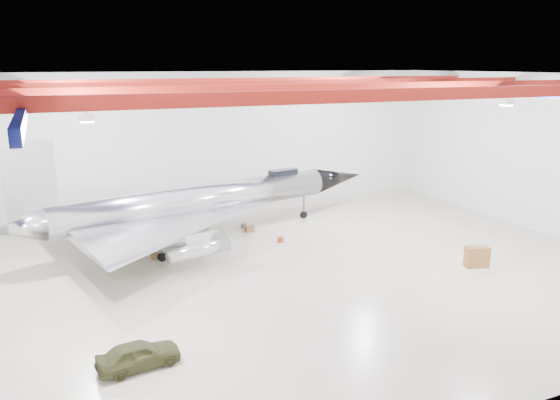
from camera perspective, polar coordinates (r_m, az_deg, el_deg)
name	(u,v)px	position (r m, az deg, el deg)	size (l,w,h in m)	color
floor	(277,272)	(31.43, -0.34, -7.55)	(40.00, 40.00, 0.00)	#B7AB91
wall_back	(202,143)	(43.85, -8.11, 5.95)	(40.00, 40.00, 0.00)	silver
wall_right	(543,155)	(41.82, 25.82, 4.30)	(30.00, 30.00, 0.00)	silver
ceiling	(276,75)	(29.24, -0.37, 12.93)	(40.00, 40.00, 0.00)	#0A0F38
ceiling_structure	(276,88)	(29.26, -0.37, 11.60)	(39.50, 29.50, 1.08)	maroon
jet_aircraft	(199,204)	(36.84, -8.43, -0.41)	(27.33, 18.75, 7.53)	silver
jeep	(139,355)	(22.78, -14.56, -15.37)	(1.31, 3.25, 1.11)	#3A3C1E
desk	(477,257)	(34.03, 19.88, -5.61)	(1.34, 0.67, 1.23)	brown
crate_ply	(155,256)	(34.35, -12.95, -5.72)	(0.46, 0.37, 0.33)	olive
toolbox_red	(199,233)	(38.41, -8.41, -3.42)	(0.41, 0.33, 0.29)	#A72E10
parts_bin	(249,229)	(38.78, -3.21, -3.02)	(0.59, 0.47, 0.41)	olive
crate_small	(88,249)	(36.91, -19.38, -4.84)	(0.37, 0.30, 0.26)	#59595B
tool_chest	(280,240)	(36.47, 0.05, -4.17)	(0.38, 0.38, 0.34)	#A72E10
oil_barrel	(201,252)	(34.38, -8.22, -5.42)	(0.56, 0.45, 0.39)	olive
spares_box	(244,226)	(39.62, -3.83, -2.69)	(0.40, 0.40, 0.36)	#59595B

